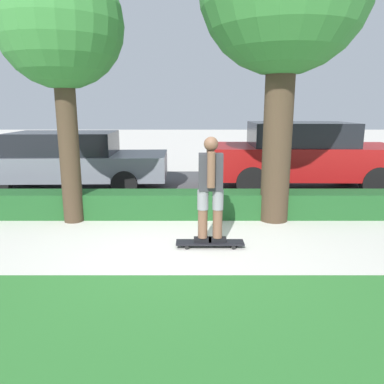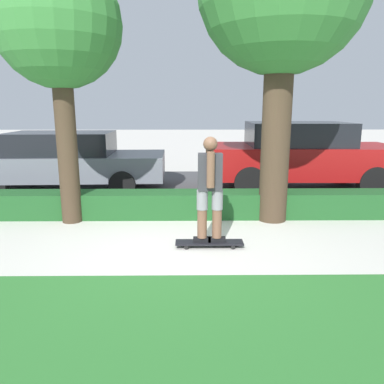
% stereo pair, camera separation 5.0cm
% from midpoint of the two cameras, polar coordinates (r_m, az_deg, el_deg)
% --- Properties ---
extents(ground_plane, '(60.00, 60.00, 0.00)m').
position_cam_midpoint_polar(ground_plane, '(5.66, -1.90, -8.32)').
color(ground_plane, beige).
extents(street_asphalt, '(12.87, 5.00, 0.01)m').
position_cam_midpoint_polar(street_asphalt, '(9.69, -1.38, 0.68)').
color(street_asphalt, '#474749').
rests_on(street_asphalt, ground_plane).
extents(hedge_row, '(12.87, 0.60, 0.48)m').
position_cam_midpoint_polar(hedge_row, '(7.11, -1.64, -1.87)').
color(hedge_row, '#1E5123').
rests_on(hedge_row, ground_plane).
extents(skateboard, '(1.01, 0.24, 0.08)m').
position_cam_midpoint_polar(skateboard, '(5.62, 2.39, -7.71)').
color(skateboard, black).
rests_on(skateboard, ground_plane).
extents(skater_person, '(0.48, 0.40, 1.55)m').
position_cam_midpoint_polar(skater_person, '(5.39, 2.48, 0.69)').
color(skater_person, black).
rests_on(skater_person, skateboard).
extents(tree_near, '(2.10, 2.10, 4.42)m').
position_cam_midpoint_polar(tree_near, '(7.03, -19.90, 22.45)').
color(tree_near, '#423323').
rests_on(tree_near, ground_plane).
extents(parked_car_front, '(4.82, 2.00, 1.44)m').
position_cam_midpoint_polar(parked_car_front, '(9.90, -18.66, 4.64)').
color(parked_car_front, slate).
rests_on(parked_car_front, ground_plane).
extents(parked_car_middle, '(4.61, 2.02, 1.68)m').
position_cam_midpoint_polar(parked_car_middle, '(9.69, 16.06, 5.45)').
color(parked_car_middle, maroon).
rests_on(parked_car_middle, ground_plane).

